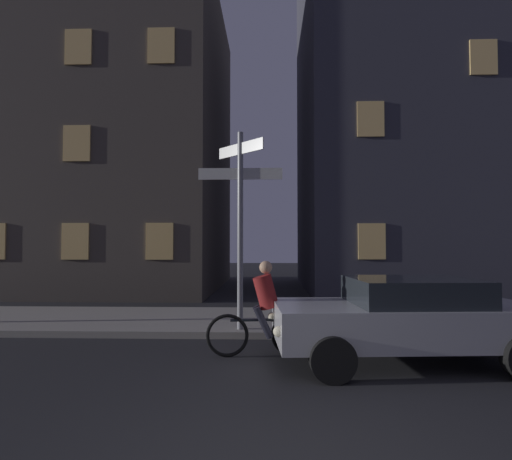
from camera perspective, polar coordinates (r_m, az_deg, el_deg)
sidewalk_kerb at (r=10.16m, az=2.87°, el=-12.32°), size 40.00×3.30×0.14m
signpost at (r=8.72m, az=-2.17°, el=2.59°), size 1.76×1.00×4.11m
car_near_left at (r=7.16m, az=19.84°, el=-11.16°), size 4.27×2.20×1.35m
cyclist at (r=7.20m, az=0.95°, el=-11.12°), size 1.81×0.37×1.61m
building_left_block at (r=20.36m, az=-21.04°, el=10.83°), size 11.16×9.60×12.74m
building_right_block at (r=20.48m, az=23.09°, el=14.56°), size 11.34×8.59×15.35m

